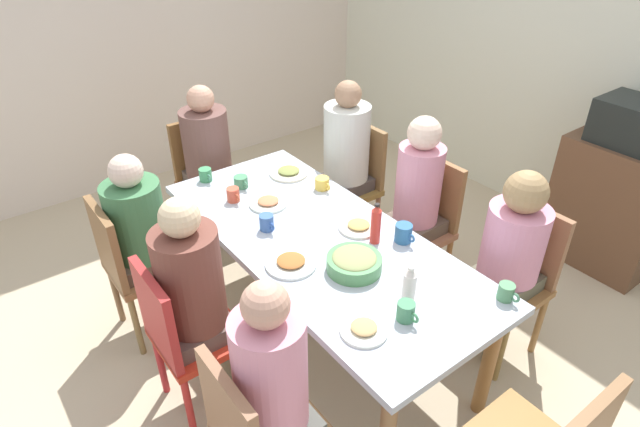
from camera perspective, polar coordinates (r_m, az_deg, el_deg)
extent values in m
plane|color=#C0AF8E|center=(3.26, 0.00, -12.99)|extent=(6.14, 6.14, 0.00)
cube|color=silver|center=(4.28, 27.01, 15.23)|extent=(5.36, 0.12, 2.60)
cube|color=beige|center=(4.77, -20.40, 18.16)|extent=(0.12, 4.82, 2.60)
cube|color=#B0BBC8|center=(2.81, 0.00, -2.93)|extent=(2.03, 0.88, 0.04)
cylinder|color=brown|center=(3.54, -13.42, -2.66)|extent=(0.07, 0.07, 0.68)
cylinder|color=#93633B|center=(3.80, -4.25, 0.82)|extent=(0.07, 0.07, 0.68)
cylinder|color=#8F5D2E|center=(2.78, 17.81, -15.20)|extent=(0.07, 0.07, 0.68)
cube|color=red|center=(2.70, -12.91, -12.86)|extent=(0.40, 0.40, 0.04)
cylinder|color=#AF2428|center=(2.95, -16.92, -15.23)|extent=(0.04, 0.04, 0.43)
cylinder|color=#B22623|center=(2.73, -14.03, -19.71)|extent=(0.04, 0.04, 0.43)
cylinder|color=#B02A1D|center=(3.02, -10.88, -12.70)|extent=(0.04, 0.04, 0.43)
cylinder|color=#B62D1E|center=(2.80, -7.51, -16.77)|extent=(0.04, 0.04, 0.43)
cube|color=#AE2C2A|center=(2.51, -17.30, -10.62)|extent=(0.38, 0.04, 0.45)
cylinder|color=brown|center=(2.93, -11.30, -14.14)|extent=(0.09, 0.09, 0.45)
cylinder|color=brown|center=(2.83, -9.75, -16.09)|extent=(0.09, 0.09, 0.45)
cube|color=brown|center=(2.66, -13.07, -11.95)|extent=(0.30, 0.30, 0.10)
cylinder|color=brown|center=(2.47, -13.93, -6.91)|extent=(0.30, 0.30, 0.50)
sphere|color=beige|center=(2.27, -15.01, -0.41)|extent=(0.18, 0.18, 0.18)
cube|color=#906033|center=(3.06, 19.18, -7.76)|extent=(0.40, 0.40, 0.04)
cylinder|color=olive|center=(3.27, 22.66, -10.96)|extent=(0.04, 0.04, 0.43)
cylinder|color=olive|center=(3.38, 17.91, -8.08)|extent=(0.04, 0.04, 0.43)
cylinder|color=olive|center=(3.04, 19.08, -13.93)|extent=(0.04, 0.04, 0.43)
cylinder|color=olive|center=(3.16, 14.13, -10.67)|extent=(0.04, 0.04, 0.43)
cube|color=#8E5E3E|center=(3.06, 21.94, -2.94)|extent=(0.38, 0.04, 0.45)
cylinder|color=brown|center=(3.11, 18.55, -12.30)|extent=(0.09, 0.09, 0.45)
cylinder|color=brown|center=(3.16, 16.23, -10.80)|extent=(0.09, 0.09, 0.45)
cube|color=brown|center=(3.03, 19.38, -6.89)|extent=(0.30, 0.30, 0.10)
cylinder|color=pink|center=(2.88, 20.28, -2.98)|extent=(0.31, 0.31, 0.41)
sphere|color=#A38154|center=(2.73, 21.46, 2.18)|extent=(0.22, 0.22, 0.22)
cube|color=olive|center=(3.78, 2.75, 2.52)|extent=(0.40, 0.40, 0.04)
cylinder|color=brown|center=(3.89, 6.19, -0.61)|extent=(0.04, 0.04, 0.43)
cylinder|color=olive|center=(4.10, 3.00, 1.46)|extent=(0.04, 0.04, 0.43)
cylinder|color=olive|center=(3.70, 2.30, -2.34)|extent=(0.04, 0.04, 0.43)
cylinder|color=olive|center=(3.92, -0.83, -0.08)|extent=(0.04, 0.04, 0.43)
cube|color=olive|center=(3.78, 4.97, 6.43)|extent=(0.38, 0.04, 0.45)
cylinder|color=#36483A|center=(3.79, 2.27, -1.23)|extent=(0.09, 0.09, 0.45)
cylinder|color=#454438|center=(3.89, 0.79, -0.19)|extent=(0.09, 0.09, 0.45)
cube|color=#48413F|center=(3.75, 2.78, 3.31)|extent=(0.30, 0.30, 0.10)
cylinder|color=silver|center=(3.61, 2.91, 7.66)|extent=(0.32, 0.32, 0.53)
sphere|color=#A37A5C|center=(3.48, 3.07, 12.81)|extent=(0.18, 0.18, 0.18)
cube|color=brown|center=(3.92, -11.69, 2.94)|extent=(0.40, 0.40, 0.04)
cylinder|color=#916240|center=(4.22, -10.36, 1.89)|extent=(0.04, 0.04, 0.43)
cylinder|color=olive|center=(4.11, -14.52, 0.40)|extent=(0.04, 0.04, 0.43)
cylinder|color=olive|center=(3.96, -8.04, -0.10)|extent=(0.04, 0.04, 0.43)
cylinder|color=olive|center=(3.84, -12.41, -1.74)|extent=(0.04, 0.04, 0.43)
cube|color=brown|center=(3.96, -13.25, 6.91)|extent=(0.04, 0.38, 0.45)
cylinder|color=brown|center=(3.97, -9.68, 0.04)|extent=(0.09, 0.09, 0.45)
cylinder|color=#504A3D|center=(3.92, -11.72, -0.72)|extent=(0.09, 0.09, 0.45)
cube|color=brown|center=(3.89, -11.78, 3.71)|extent=(0.30, 0.30, 0.10)
cylinder|color=brown|center=(3.76, -12.26, 7.51)|extent=(0.32, 0.32, 0.47)
sphere|color=tan|center=(3.64, -12.85, 12.03)|extent=(0.18, 0.18, 0.18)
cylinder|color=brown|center=(2.62, -3.49, -21.34)|extent=(0.04, 0.04, 0.43)
cube|color=#8A5D40|center=(2.07, -9.73, -21.34)|extent=(0.38, 0.04, 0.45)
cube|color=#484942|center=(2.25, -4.98, -21.92)|extent=(0.30, 0.30, 0.10)
cylinder|color=pink|center=(2.01, -5.41, -16.84)|extent=(0.28, 0.28, 0.51)
sphere|color=tan|center=(1.77, -5.96, -9.81)|extent=(0.17, 0.17, 0.17)
cube|color=#95623A|center=(3.20, -18.24, -5.60)|extent=(0.40, 0.40, 0.04)
cylinder|color=brown|center=(3.44, -21.26, -8.09)|extent=(0.04, 0.04, 0.43)
cylinder|color=olive|center=(3.18, -19.28, -11.41)|extent=(0.04, 0.04, 0.43)
cylinder|color=olive|center=(3.50, -16.06, -6.13)|extent=(0.04, 0.04, 0.43)
cylinder|color=brown|center=(3.25, -13.67, -9.20)|extent=(0.04, 0.04, 0.43)
cube|color=brown|center=(3.03, -22.11, -3.25)|extent=(0.38, 0.04, 0.45)
cylinder|color=#504D44|center=(3.41, -16.56, -7.18)|extent=(0.09, 0.09, 0.45)
cylinder|color=brown|center=(3.29, -15.48, -8.65)|extent=(0.09, 0.09, 0.45)
cube|color=brown|center=(3.16, -18.42, -4.74)|extent=(0.30, 0.30, 0.10)
cylinder|color=#3C7446|center=(3.02, -19.29, -0.65)|extent=(0.31, 0.31, 0.44)
sphere|color=beige|center=(2.87, -20.35, 4.35)|extent=(0.18, 0.18, 0.18)
cube|color=#935C41|center=(3.37, 10.06, -2.10)|extent=(0.40, 0.40, 0.04)
cylinder|color=brown|center=(3.53, 13.62, -5.39)|extent=(0.04, 0.04, 0.43)
cylinder|color=olive|center=(3.70, 9.70, -2.87)|extent=(0.04, 0.04, 0.43)
cylinder|color=olive|center=(3.32, 9.74, -7.64)|extent=(0.04, 0.04, 0.43)
cylinder|color=#915E3B|center=(3.50, 5.78, -4.84)|extent=(0.04, 0.04, 0.43)
cube|color=olive|center=(3.37, 12.57, 2.26)|extent=(0.38, 0.04, 0.45)
cylinder|color=#534742|center=(3.40, 9.50, -6.28)|extent=(0.09, 0.09, 0.45)
cylinder|color=#51503B|center=(3.48, 7.64, -4.99)|extent=(0.09, 0.09, 0.45)
cube|color=brown|center=(3.34, 10.16, -1.25)|extent=(0.30, 0.30, 0.10)
cylinder|color=pink|center=(3.19, 10.66, 3.12)|extent=(0.27, 0.27, 0.49)
sphere|color=beige|center=(3.05, 11.28, 8.55)|extent=(0.20, 0.20, 0.20)
cylinder|color=white|center=(2.27, 4.78, -12.49)|extent=(0.21, 0.21, 0.01)
ellipsoid|color=tan|center=(2.26, 4.80, -12.14)|extent=(0.11, 0.11, 0.02)
cylinder|color=silver|center=(2.87, 4.21, -1.51)|extent=(0.22, 0.22, 0.01)
ellipsoid|color=tan|center=(2.86, 4.22, -1.18)|extent=(0.12, 0.12, 0.02)
cylinder|color=silver|center=(3.41, -3.40, 4.40)|extent=(0.25, 0.25, 0.01)
ellipsoid|color=olive|center=(3.40, -3.41, 4.69)|extent=(0.14, 0.14, 0.02)
cylinder|color=silver|center=(3.09, -5.63, 1.09)|extent=(0.22, 0.22, 0.01)
ellipsoid|color=#D47C52|center=(3.08, -5.65, 1.40)|extent=(0.12, 0.12, 0.02)
cylinder|color=silver|center=(2.61, -3.16, -5.44)|extent=(0.26, 0.26, 0.01)
ellipsoid|color=#A8632E|center=(2.59, -3.17, -5.10)|extent=(0.14, 0.14, 0.02)
cylinder|color=#49874E|center=(2.56, 3.72, -5.45)|extent=(0.27, 0.27, 0.07)
ellipsoid|color=#8E9B5E|center=(2.54, 3.75, -4.81)|extent=(0.22, 0.22, 0.04)
cylinder|color=#418459|center=(2.32, 9.29, -10.42)|extent=(0.08, 0.08, 0.09)
torus|color=#448B5A|center=(2.30, 10.20, -11.09)|extent=(0.05, 0.01, 0.05)
cylinder|color=#518C5D|center=(2.53, 19.52, -8.01)|extent=(0.07, 0.07, 0.08)
torus|color=#4B835F|center=(2.52, 20.41, -8.54)|extent=(0.05, 0.01, 0.05)
cylinder|color=#46875E|center=(3.28, -8.58, 3.42)|extent=(0.09, 0.09, 0.07)
torus|color=#4B8965|center=(3.23, -8.10, 3.05)|extent=(0.05, 0.01, 0.05)
cylinder|color=#EEC54A|center=(3.22, 0.22, 3.30)|extent=(0.09, 0.09, 0.07)
torus|color=#EBC449|center=(3.18, 0.82, 2.92)|extent=(0.05, 0.01, 0.05)
cylinder|color=#2C6193|center=(2.78, 9.03, -2.11)|extent=(0.09, 0.09, 0.10)
torus|color=#2F5F99|center=(2.75, 9.87, -2.64)|extent=(0.05, 0.01, 0.05)
cylinder|color=#CF5139|center=(3.13, -9.41, 2.04)|extent=(0.07, 0.07, 0.08)
torus|color=#C35135|center=(3.10, -8.97, 1.67)|extent=(0.05, 0.01, 0.05)
cylinder|color=#3E8D58|center=(3.39, -12.33, 4.13)|extent=(0.08, 0.08, 0.08)
torus|color=#458567|center=(3.35, -11.93, 3.81)|extent=(0.05, 0.01, 0.05)
cylinder|color=#3A61A4|center=(2.85, -5.82, -0.96)|extent=(0.08, 0.08, 0.09)
torus|color=#2E53A0|center=(2.81, -5.27, -1.41)|extent=(0.05, 0.01, 0.05)
cylinder|color=red|center=(2.72, 6.06, -1.42)|extent=(0.05, 0.05, 0.19)
cone|color=red|center=(2.66, 6.19, 0.57)|extent=(0.05, 0.05, 0.03)
cylinder|color=black|center=(2.65, 6.22, 0.94)|extent=(0.03, 0.03, 0.01)
cylinder|color=silver|center=(2.39, 9.65, -7.91)|extent=(0.06, 0.06, 0.15)
cone|color=silver|center=(2.34, 9.84, -6.23)|extent=(0.06, 0.06, 0.03)
cylinder|color=white|center=(2.32, 9.89, -5.85)|extent=(0.03, 0.03, 0.01)
cube|color=brown|center=(4.10, 28.98, 0.82)|extent=(0.70, 0.44, 0.90)
cube|color=black|center=(3.87, 31.29, 8.27)|extent=(0.48, 0.36, 0.28)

